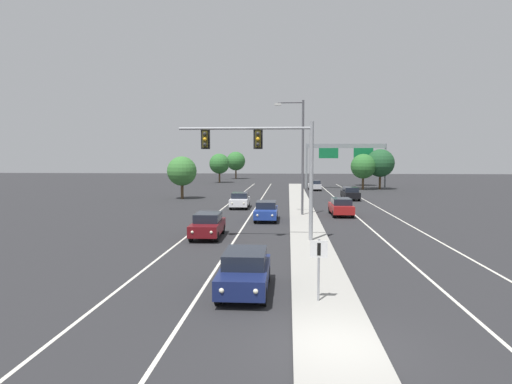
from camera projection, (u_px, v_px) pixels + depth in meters
name	position (u px, v px, depth m)	size (l,w,h in m)	color
ground_plane	(337.00, 349.00, 11.98)	(260.00, 260.00, 0.00)	#28282B
median_island	(308.00, 233.00, 29.87)	(2.40, 110.00, 0.15)	#9E9B93
lane_stripe_oncoming_center	(248.00, 219.00, 37.17)	(0.14, 100.00, 0.01)	silver
lane_stripe_receding_center	(361.00, 220.00, 36.49)	(0.14, 100.00, 0.01)	silver
edge_stripe_left	(210.00, 219.00, 37.41)	(0.14, 100.00, 0.01)	silver
edge_stripe_right	(402.00, 221.00, 36.25)	(0.14, 100.00, 0.01)	silver
overhead_signal_mast	(268.00, 155.00, 26.68)	(8.20, 0.44, 7.20)	gray
median_sign_post	(319.00, 261.00, 15.40)	(0.60, 0.10, 2.20)	gray
street_lamp_median	(300.00, 151.00, 38.49)	(2.58, 0.28, 10.00)	#4C4C51
car_oncoming_navy	(245.00, 271.00, 17.00)	(1.83, 4.47, 1.58)	#141E4C
car_oncoming_darkred	(208.00, 225.00, 28.62)	(1.89, 4.50, 1.58)	#5B0F14
car_oncoming_blue	(266.00, 211.00, 36.23)	(1.82, 4.47, 1.58)	navy
car_oncoming_white	(240.00, 200.00, 45.28)	(1.90, 4.50, 1.58)	silver
car_receding_red	(341.00, 207.00, 39.27)	(1.88, 4.49, 1.58)	maroon
car_receding_black	(350.00, 193.00, 53.83)	(1.91, 4.50, 1.58)	black
car_receding_silver	(315.00, 185.00, 69.61)	(1.89, 4.50, 1.58)	#B7B7BC
highway_sign_gantry	(346.00, 152.00, 73.15)	(13.28, 0.42, 7.50)	gray
tree_far_left_b	(219.00, 164.00, 90.37)	(4.13, 4.13, 5.98)	#4C3823
tree_far_right_b	(380.00, 163.00, 71.39)	(4.52, 4.52, 6.55)	#4C3823
tree_far_left_c	(182.00, 171.00, 55.07)	(3.68, 3.68, 5.33)	#4C3823
tree_far_left_a	(236.00, 161.00, 106.70)	(4.55, 4.55, 6.58)	#4C3823
tree_far_right_a	(363.00, 165.00, 80.79)	(4.09, 4.09, 5.92)	#4C3823
tree_far_right_c	(363.00, 166.00, 70.66)	(3.99, 3.99, 5.77)	#4C3823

